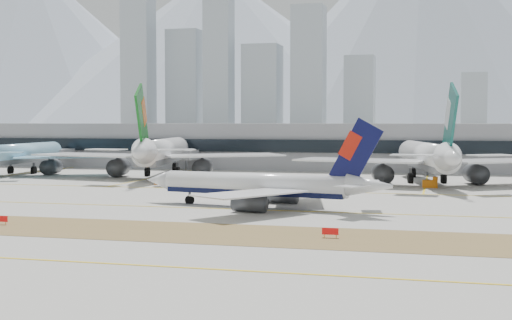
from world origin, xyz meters
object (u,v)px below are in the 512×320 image
(taxiing_airliner, at_px, (263,186))
(widebody_cathay, at_px, (428,158))
(terminal, at_px, (321,145))
(widebody_korean, at_px, (20,155))
(widebody_eva, at_px, (161,153))

(taxiing_airliner, height_order, widebody_cathay, widebody_cathay)
(taxiing_airliner, relative_size, terminal, 0.17)
(widebody_korean, xyz_separation_m, widebody_cathay, (118.07, -4.52, 0.74))
(widebody_cathay, bearing_deg, terminal, 20.49)
(widebody_eva, relative_size, terminal, 0.25)
(taxiing_airliner, xyz_separation_m, widebody_eva, (-45.53, 64.63, 2.79))
(widebody_korean, bearing_deg, widebody_eva, -95.52)
(taxiing_airliner, bearing_deg, widebody_korean, -24.67)
(taxiing_airliner, distance_m, widebody_cathay, 65.66)
(widebody_eva, height_order, widebody_cathay, widebody_eva)
(taxiing_airliner, bearing_deg, widebody_eva, -44.17)
(taxiing_airliner, xyz_separation_m, widebody_korean, (-90.13, 63.88, 1.79))
(widebody_korean, relative_size, widebody_cathay, 0.90)
(widebody_korean, relative_size, terminal, 0.21)
(widebody_eva, distance_m, terminal, 63.76)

